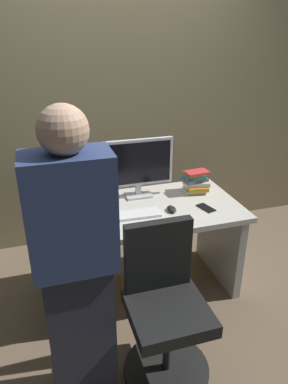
# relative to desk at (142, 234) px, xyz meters

# --- Properties ---
(ground_plane) EXTENTS (9.00, 9.00, 0.00)m
(ground_plane) POSITION_rel_desk_xyz_m (0.00, 0.00, -0.50)
(ground_plane) COLOR brown
(wall_back) EXTENTS (6.40, 0.10, 3.00)m
(wall_back) POSITION_rel_desk_xyz_m (0.00, 0.97, 1.00)
(wall_back) COLOR #8C7F5B
(wall_back) RESTS_ON ground
(desk) EXTENTS (1.44, 0.75, 0.72)m
(desk) POSITION_rel_desk_xyz_m (0.00, 0.00, 0.00)
(desk) COLOR beige
(desk) RESTS_ON ground
(office_chair) EXTENTS (0.52, 0.52, 0.94)m
(office_chair) POSITION_rel_desk_xyz_m (-0.08, -0.73, -0.07)
(office_chair) COLOR black
(office_chair) RESTS_ON ground
(person_at_desk) EXTENTS (0.40, 0.24, 1.64)m
(person_at_desk) POSITION_rel_desk_xyz_m (-0.56, -0.75, 0.34)
(person_at_desk) COLOR #262838
(person_at_desk) RESTS_ON ground
(monitor) EXTENTS (0.54, 0.14, 0.46)m
(monitor) POSITION_rel_desk_xyz_m (0.03, 0.21, 0.48)
(monitor) COLOR silver
(monitor) RESTS_ON desk
(keyboard) EXTENTS (0.43, 0.15, 0.02)m
(keyboard) POSITION_rel_desk_xyz_m (-0.12, -0.10, 0.23)
(keyboard) COLOR white
(keyboard) RESTS_ON desk
(mouse) EXTENTS (0.06, 0.10, 0.03)m
(mouse) POSITION_rel_desk_xyz_m (0.19, -0.11, 0.24)
(mouse) COLOR black
(mouse) RESTS_ON desk
(cup_near_keyboard) EXTENTS (0.07, 0.07, 0.10)m
(cup_near_keyboard) POSITION_rel_desk_xyz_m (-0.45, -0.08, 0.27)
(cup_near_keyboard) COLOR white
(cup_near_keyboard) RESTS_ON desk
(book_stack) EXTENTS (0.22, 0.19, 0.18)m
(book_stack) POSITION_rel_desk_xyz_m (0.49, 0.15, 0.31)
(book_stack) COLOR white
(book_stack) RESTS_ON desk
(cell_phone) EXTENTS (0.11, 0.16, 0.01)m
(cell_phone) POSITION_rel_desk_xyz_m (0.44, -0.14, 0.23)
(cell_phone) COLOR black
(cell_phone) RESTS_ON desk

